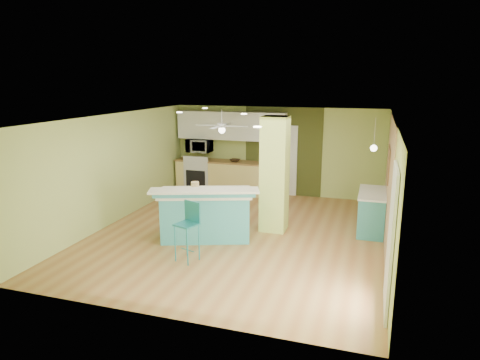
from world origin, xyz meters
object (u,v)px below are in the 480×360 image
(bar_stool, at_px, (189,222))
(canister, at_px, (195,185))
(fruit_bowl, at_px, (235,160))
(peninsula, at_px, (206,213))
(side_counter, at_px, (371,211))

(bar_stool, distance_m, canister, 1.41)
(fruit_bowl, xyz_separation_m, canister, (0.25, -3.43, 0.09))
(bar_stool, relative_size, fruit_bowl, 3.70)
(canister, bearing_deg, peninsula, -28.81)
(side_counter, xyz_separation_m, canister, (-3.58, -1.33, 0.63))
(canister, bearing_deg, side_counter, 20.29)
(canister, bearing_deg, fruit_bowl, 94.13)
(fruit_bowl, height_order, canister, canister)
(side_counter, relative_size, canister, 8.05)
(peninsula, xyz_separation_m, fruit_bowl, (-0.54, 3.59, 0.45))
(side_counter, bearing_deg, bar_stool, -140.23)
(peninsula, distance_m, canister, 0.64)
(side_counter, bearing_deg, canister, -159.71)
(peninsula, bearing_deg, side_counter, 4.79)
(peninsula, xyz_separation_m, bar_stool, (0.14, -1.13, 0.20))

